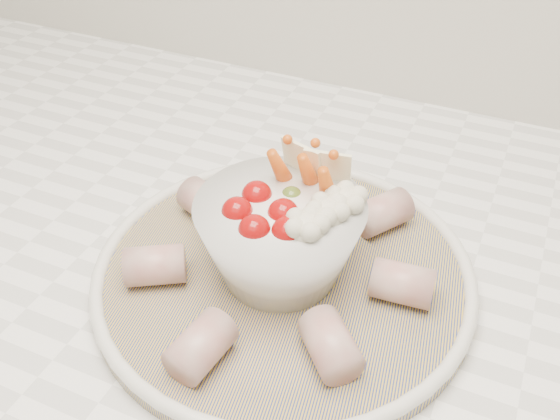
% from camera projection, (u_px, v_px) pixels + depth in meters
% --- Properties ---
extents(serving_platter, '(0.37, 0.37, 0.02)m').
position_uv_depth(serving_platter, '(284.00, 273.00, 0.55)').
color(serving_platter, navy).
rests_on(serving_platter, kitchen_counter).
extents(veggie_bowl, '(0.14, 0.14, 0.11)m').
position_uv_depth(veggie_bowl, '(282.00, 235.00, 0.52)').
color(veggie_bowl, white).
rests_on(veggie_bowl, serving_platter).
extents(cured_meat_rolls, '(0.25, 0.28, 0.03)m').
position_uv_depth(cured_meat_rolls, '(283.00, 255.00, 0.54)').
color(cured_meat_rolls, '#A6514C').
rests_on(cured_meat_rolls, serving_platter).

